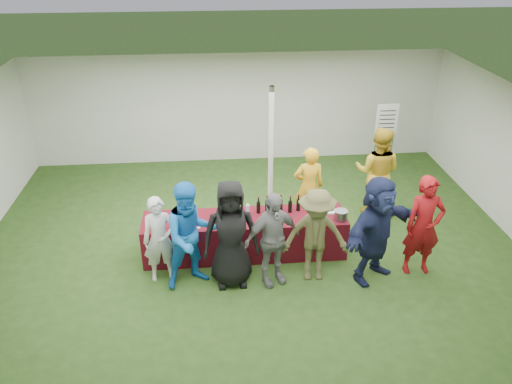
{
  "coord_description": "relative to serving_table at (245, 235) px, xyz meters",
  "views": [
    {
      "loc": [
        -0.59,
        -7.74,
        5.28
      ],
      "look_at": [
        0.08,
        -0.2,
        1.25
      ],
      "focal_mm": 35.0,
      "sensor_mm": 36.0,
      "label": 1
    }
  ],
  "objects": [
    {
      "name": "ground",
      "position": [
        0.12,
        0.2,
        -0.38
      ],
      "size": [
        60.0,
        60.0,
        0.0
      ],
      "primitive_type": "plane",
      "color": "#284719",
      "rests_on": "ground"
    },
    {
      "name": "tent",
      "position": [
        0.62,
        1.4,
        0.98
      ],
      "size": [
        10.0,
        10.0,
        10.0
      ],
      "color": "white",
      "rests_on": "ground"
    },
    {
      "name": "serving_table",
      "position": [
        0.0,
        0.0,
        0.0
      ],
      "size": [
        3.6,
        0.8,
        0.75
      ],
      "primitive_type": "cube",
      "color": "#5E070F",
      "rests_on": "ground"
    },
    {
      "name": "wine_bottles",
      "position": [
        0.62,
        0.15,
        0.5
      ],
      "size": [
        0.79,
        0.15,
        0.32
      ],
      "color": "black",
      "rests_on": "serving_table"
    },
    {
      "name": "wine_glasses",
      "position": [
        -0.54,
        -0.26,
        0.49
      ],
      "size": [
        2.79,
        0.16,
        0.16
      ],
      "color": "silver",
      "rests_on": "serving_table"
    },
    {
      "name": "water_bottle",
      "position": [
        0.06,
        0.08,
        0.48
      ],
      "size": [
        0.07,
        0.07,
        0.23
      ],
      "color": "silver",
      "rests_on": "serving_table"
    },
    {
      "name": "bar_towel",
      "position": [
        1.52,
        0.05,
        0.39
      ],
      "size": [
        0.25,
        0.18,
        0.03
      ],
      "primitive_type": "cube",
      "color": "white",
      "rests_on": "serving_table"
    },
    {
      "name": "dump_bucket",
      "position": [
        1.67,
        -0.22,
        0.46
      ],
      "size": [
        0.23,
        0.23,
        0.18
      ],
      "primitive_type": "cylinder",
      "color": "slate",
      "rests_on": "serving_table"
    },
    {
      "name": "wine_list_sign",
      "position": [
        3.42,
        2.86,
        0.94
      ],
      "size": [
        0.5,
        0.03,
        1.8
      ],
      "color": "slate",
      "rests_on": "ground"
    },
    {
      "name": "staff_pourer",
      "position": [
        1.31,
        0.94,
        0.45
      ],
      "size": [
        0.62,
        0.42,
        1.64
      ],
      "primitive_type": "imported",
      "rotation": [
        0.0,
        0.0,
        3.19
      ],
      "color": "gold",
      "rests_on": "ground"
    },
    {
      "name": "staff_back",
      "position": [
        2.75,
        1.22,
        0.57
      ],
      "size": [
        1.14,
        1.05,
        1.88
      ],
      "primitive_type": "imported",
      "rotation": [
        0.0,
        0.0,
        2.67
      ],
      "color": "gold",
      "rests_on": "ground"
    },
    {
      "name": "customer_0",
      "position": [
        -1.43,
        -0.6,
        0.39
      ],
      "size": [
        0.61,
        0.45,
        1.52
      ],
      "primitive_type": "imported",
      "rotation": [
        0.0,
        0.0,
        0.17
      ],
      "color": "silver",
      "rests_on": "ground"
    },
    {
      "name": "customer_1",
      "position": [
        -0.91,
        -0.78,
        0.55
      ],
      "size": [
        1.09,
        0.97,
        1.85
      ],
      "primitive_type": "imported",
      "rotation": [
        0.0,
        0.0,
        0.35
      ],
      "color": "blue",
      "rests_on": "ground"
    },
    {
      "name": "customer_2",
      "position": [
        -0.28,
        -0.81,
        0.56
      ],
      "size": [
        0.94,
        0.63,
        1.87
      ],
      "primitive_type": "imported",
      "rotation": [
        0.0,
        0.0,
        0.04
      ],
      "color": "black",
      "rests_on": "ground"
    },
    {
      "name": "customer_3",
      "position": [
        0.38,
        -0.86,
        0.46
      ],
      "size": [
        1.06,
        0.74,
        1.67
      ],
      "primitive_type": "imported",
      "rotation": [
        0.0,
        0.0,
        0.37
      ],
      "color": "slate",
      "rests_on": "ground"
    },
    {
      "name": "customer_4",
      "position": [
        1.1,
        -0.82,
        0.46
      ],
      "size": [
        1.12,
        0.71,
        1.67
      ],
      "primitive_type": "imported",
      "rotation": [
        0.0,
        0.0,
        -0.08
      ],
      "color": "brown",
      "rests_on": "ground"
    },
    {
      "name": "customer_5",
      "position": [
        2.09,
        -0.88,
        0.56
      ],
      "size": [
        1.75,
        1.44,
        1.87
      ],
      "primitive_type": "imported",
      "rotation": [
        0.0,
        0.0,
        0.6
      ],
      "color": "#181E3F",
      "rests_on": "ground"
    },
    {
      "name": "customer_6",
      "position": [
        2.92,
        -0.79,
        0.52
      ],
      "size": [
        0.65,
        0.43,
        1.79
      ],
      "primitive_type": "imported",
      "rotation": [
        0.0,
        0.0,
        0.0
      ],
      "color": "maroon",
      "rests_on": "ground"
    }
  ]
}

